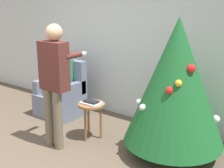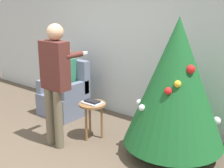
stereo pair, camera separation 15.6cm
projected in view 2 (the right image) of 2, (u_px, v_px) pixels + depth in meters
The scene contains 9 objects.
ground_plane at pixel (25, 166), 3.93m from camera, with size 14.00×14.00×0.00m, color brown.
wall_back at pixel (130, 40), 5.22m from camera, with size 8.00×0.06×2.70m.
christmas_tree at pixel (176, 83), 3.94m from camera, with size 1.32×1.32×1.84m.
armchair at pixel (65, 96), 5.57m from camera, with size 0.72×0.65×0.98m.
person_seated at pixel (63, 79), 5.46m from camera, with size 0.36×0.46×1.22m.
person_standing at pixel (55, 75), 4.23m from camera, with size 0.43×0.57×1.72m.
side_stool at pixel (92, 109), 4.60m from camera, with size 0.40×0.40×0.55m.
laptop at pixel (92, 103), 4.57m from camera, with size 0.30×0.21×0.02m.
book at pixel (92, 101), 4.56m from camera, with size 0.22×0.13×0.02m.
Camera 2 is at (3.04, -2.02, 2.10)m, focal length 50.00 mm.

